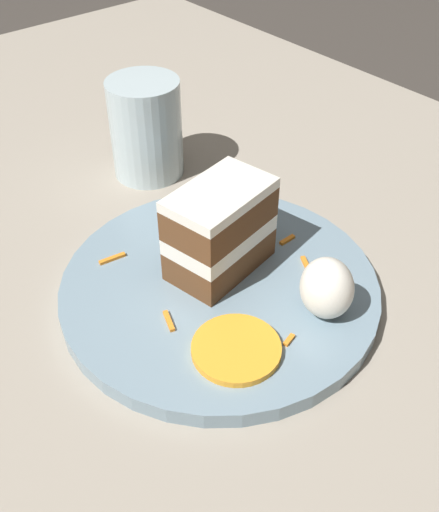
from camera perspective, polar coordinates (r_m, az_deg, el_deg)
The scene contains 8 objects.
ground_plane at distance 0.56m, azimuth -5.87°, elevation -5.25°, with size 6.00×6.00×0.00m, color #38332D.
dining_table at distance 0.55m, azimuth -5.99°, elevation -3.95°, with size 1.33×1.01×0.04m, color gray.
plate at distance 0.52m, azimuth 0.00°, elevation -2.99°, with size 0.27×0.27×0.01m, color gray.
cake_slice at distance 0.51m, azimuth 0.05°, elevation 2.53°, with size 0.07×0.10×0.08m.
cream_dollop at distance 0.48m, azimuth 10.18°, elevation -3.03°, with size 0.04×0.04×0.05m, color white.
orange_garnish at distance 0.46m, azimuth 1.60°, elevation -8.83°, with size 0.07×0.07×0.01m, color orange.
carrot_shreds_scatter at distance 0.53m, azimuth 1.98°, elevation -0.50°, with size 0.18×0.16×0.00m.
drinking_glass at distance 0.67m, azimuth -6.96°, elevation 11.40°, with size 0.08×0.08×0.11m.
Camera 1 is at (0.34, -0.21, 0.40)m, focal length 42.00 mm.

